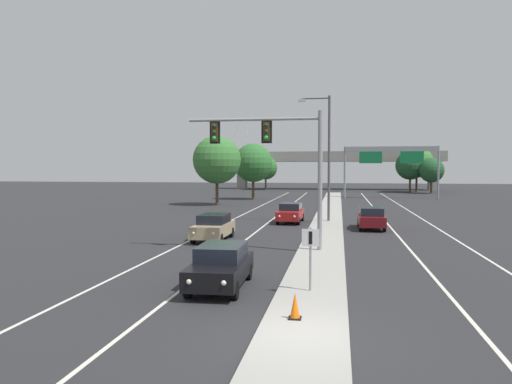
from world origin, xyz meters
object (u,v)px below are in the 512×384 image
(tree_far_left_a, at_px, (217,160))
(car_oncoming_tan, at_px, (213,227))
(tree_far_right_c, at_px, (432,170))
(median_sign_post, at_px, (311,250))
(highway_sign_gantry, at_px, (391,155))
(car_oncoming_black, at_px, (221,266))
(overhead_signal_mast, at_px, (277,150))
(tree_far_right_b, at_px, (417,162))
(street_lamp_median, at_px, (326,150))
(tree_far_right_a, at_px, (410,165))
(tree_far_left_b, at_px, (266,168))
(traffic_cone_median_nose, at_px, (295,306))
(tree_far_left_c, at_px, (253,163))
(car_receding_darkred, at_px, (371,218))
(car_oncoming_red, at_px, (291,212))

(tree_far_left_a, bearing_deg, car_oncoming_tan, -76.27)
(tree_far_left_a, relative_size, tree_far_right_c, 1.34)
(car_oncoming_tan, bearing_deg, median_sign_post, -61.12)
(car_oncoming_tan, bearing_deg, tree_far_right_c, 68.54)
(highway_sign_gantry, height_order, tree_far_right_c, highway_sign_gantry)
(car_oncoming_black, relative_size, car_oncoming_tan, 1.01)
(overhead_signal_mast, height_order, car_oncoming_tan, overhead_signal_mast)
(tree_far_right_b, height_order, tree_far_left_a, tree_far_right_b)
(street_lamp_median, height_order, car_oncoming_black, street_lamp_median)
(median_sign_post, height_order, tree_far_right_a, tree_far_right_a)
(tree_far_left_b, bearing_deg, traffic_cone_median_nose, -80.93)
(highway_sign_gantry, relative_size, tree_far_right_a, 1.79)
(median_sign_post, bearing_deg, tree_far_left_c, 102.19)
(highway_sign_gantry, height_order, tree_far_left_b, highway_sign_gantry)
(street_lamp_median, bearing_deg, tree_far_left_a, 128.80)
(car_receding_darkred, bearing_deg, tree_far_left_a, 129.47)
(overhead_signal_mast, distance_m, median_sign_post, 9.62)
(street_lamp_median, xyz_separation_m, tree_far_left_c, (-10.75, 27.35, -0.72))
(car_oncoming_red, height_order, tree_far_left_a, tree_far_left_a)
(tree_far_left_c, xyz_separation_m, tree_far_right_c, (27.32, 20.46, -1.10))
(car_oncoming_black, xyz_separation_m, tree_far_left_b, (-10.19, 79.29, 3.54))
(overhead_signal_mast, relative_size, tree_far_right_a, 0.97)
(car_oncoming_tan, xyz_separation_m, car_oncoming_red, (3.69, 10.35, 0.00))
(car_oncoming_tan, height_order, tree_far_right_a, tree_far_right_a)
(car_oncoming_tan, height_order, tree_far_left_c, tree_far_left_c)
(car_oncoming_red, distance_m, highway_sign_gantry, 35.47)
(tree_far_left_c, bearing_deg, tree_far_right_a, 43.13)
(median_sign_post, bearing_deg, overhead_signal_mast, 104.84)
(tree_far_right_b, height_order, tree_far_right_c, tree_far_right_b)
(car_receding_darkred, height_order, tree_far_right_b, tree_far_right_b)
(car_oncoming_tan, xyz_separation_m, tree_far_right_b, (21.38, 63.74, 4.61))
(car_oncoming_red, height_order, tree_far_right_b, tree_far_right_b)
(car_oncoming_tan, relative_size, tree_far_left_a, 0.55)
(median_sign_post, xyz_separation_m, tree_far_right_a, (13.28, 72.70, 3.26))
(car_oncoming_tan, bearing_deg, tree_far_left_b, 95.83)
(overhead_signal_mast, xyz_separation_m, traffic_cone_median_nose, (2.03, -11.83, -4.82))
(overhead_signal_mast, relative_size, car_oncoming_black, 1.60)
(car_oncoming_tan, height_order, tree_far_left_b, tree_far_left_b)
(street_lamp_median, bearing_deg, traffic_cone_median_nose, -90.36)
(street_lamp_median, distance_m, tree_far_left_c, 29.39)
(tree_far_left_c, distance_m, tree_far_right_a, 33.02)
(tree_far_right_b, bearing_deg, tree_far_left_b, 171.73)
(tree_far_left_c, bearing_deg, overhead_signal_mast, -78.37)
(car_receding_darkred, height_order, tree_far_right_c, tree_far_right_c)
(highway_sign_gantry, bearing_deg, tree_far_right_c, 61.33)
(car_oncoming_black, relative_size, tree_far_right_c, 0.74)
(street_lamp_median, height_order, car_receding_darkred, street_lamp_median)
(street_lamp_median, bearing_deg, car_oncoming_black, -98.24)
(car_oncoming_tan, relative_size, tree_far_right_b, 0.54)
(tree_far_right_b, distance_m, tree_far_left_b, 28.63)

